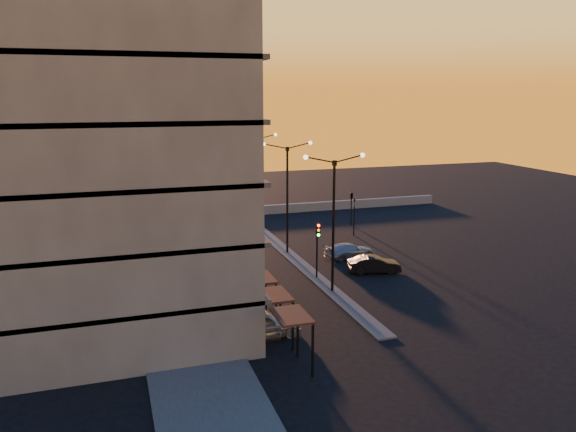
# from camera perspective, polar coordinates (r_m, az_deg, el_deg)

# --- Properties ---
(ground) EXTENTS (120.00, 120.00, 0.00)m
(ground) POSITION_cam_1_polar(r_m,az_deg,el_deg) (38.93, 4.51, -7.73)
(ground) COLOR black
(ground) RESTS_ON ground
(sidewalk_west) EXTENTS (5.00, 40.00, 0.12)m
(sidewalk_west) POSITION_cam_1_polar(r_m,az_deg,el_deg) (40.16, -11.86, -7.24)
(sidewalk_west) COLOR #444442
(sidewalk_west) RESTS_ON ground
(median) EXTENTS (1.20, 36.00, 0.12)m
(median) POSITION_cam_1_polar(r_m,az_deg,el_deg) (47.84, -0.07, -3.77)
(median) COLOR #444442
(median) RESTS_ON ground
(parapet) EXTENTS (44.00, 0.50, 1.00)m
(parapet) POSITION_cam_1_polar(r_m,az_deg,el_deg) (63.19, -2.81, 0.60)
(parapet) COLOR slate
(parapet) RESTS_ON ground
(building) EXTENTS (14.35, 17.08, 25.00)m
(building) POSITION_cam_1_polar(r_m,az_deg,el_deg) (33.79, -17.98, 9.33)
(building) COLOR #656059
(building) RESTS_ON ground
(streetlamp_near) EXTENTS (4.32, 0.32, 9.51)m
(streetlamp_near) POSITION_cam_1_polar(r_m,az_deg,el_deg) (37.39, 4.65, 0.35)
(streetlamp_near) COLOR black
(streetlamp_near) RESTS_ON ground
(streetlamp_mid) EXTENTS (4.32, 0.32, 9.51)m
(streetlamp_mid) POSITION_cam_1_polar(r_m,az_deg,el_deg) (46.61, -0.07, 2.78)
(streetlamp_mid) COLOR black
(streetlamp_mid) RESTS_ON ground
(streetlamp_far) EXTENTS (4.32, 0.32, 9.51)m
(streetlamp_far) POSITION_cam_1_polar(r_m,az_deg,el_deg) (56.10, -3.23, 4.38)
(streetlamp_far) COLOR black
(streetlamp_far) RESTS_ON ground
(traffic_light_main) EXTENTS (0.28, 0.44, 4.25)m
(traffic_light_main) POSITION_cam_1_polar(r_m,az_deg,el_deg) (40.61, 3.03, -2.59)
(traffic_light_main) COLOR black
(traffic_light_main) RESTS_ON ground
(signal_east_a) EXTENTS (0.13, 0.16, 3.60)m
(signal_east_a) POSITION_cam_1_polar(r_m,az_deg,el_deg) (53.84, 6.74, 0.02)
(signal_east_a) COLOR black
(signal_east_a) RESTS_ON ground
(signal_east_b) EXTENTS (0.42, 1.99, 3.60)m
(signal_east_b) POSITION_cam_1_polar(r_m,az_deg,el_deg) (57.79, 6.47, 2.05)
(signal_east_b) COLOR black
(signal_east_b) RESTS_ON ground
(car_hatchback) EXTENTS (4.55, 1.88, 1.54)m
(car_hatchback) POSITION_cam_1_polar(r_m,az_deg,el_deg) (31.93, -2.71, -10.84)
(car_hatchback) COLOR #B0B3B8
(car_hatchback) RESTS_ON ground
(car_sedan) EXTENTS (4.17, 2.23, 1.30)m
(car_sedan) POSITION_cam_1_polar(r_m,az_deg,el_deg) (43.21, 8.74, -4.88)
(car_sedan) COLOR black
(car_sedan) RESTS_ON ground
(car_wagon) EXTENTS (4.43, 2.25, 1.23)m
(car_wagon) POSITION_cam_1_polar(r_m,az_deg,el_deg) (46.78, 6.24, -3.51)
(car_wagon) COLOR #A2A6AA
(car_wagon) RESTS_ON ground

